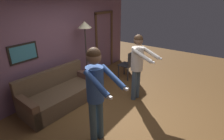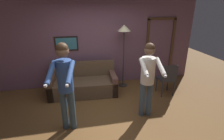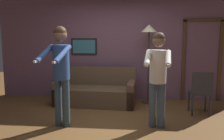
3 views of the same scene
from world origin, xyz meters
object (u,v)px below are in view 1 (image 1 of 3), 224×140
at_px(person_standing_right, 138,62).
at_px(couch, 60,94).
at_px(torchiere_lamp, 85,31).
at_px(person_standing_left, 96,88).
at_px(dining_chair_distant, 129,63).

bearing_deg(person_standing_right, couch, 133.39).
xyz_separation_m(torchiere_lamp, person_standing_left, (-1.65, -1.77, -0.52)).
bearing_deg(torchiere_lamp, person_standing_left, -132.96).
distance_m(person_standing_right, dining_chair_distant, 1.37).
height_order(person_standing_left, person_standing_right, person_standing_left).
bearing_deg(torchiere_lamp, person_standing_right, -86.92).
bearing_deg(person_standing_right, torchiere_lamp, 93.08).
bearing_deg(person_standing_left, torchiere_lamp, 47.04).
relative_size(torchiere_lamp, dining_chair_distant, 2.06).
distance_m(torchiere_lamp, dining_chair_distant, 1.76).
xyz_separation_m(couch, torchiere_lamp, (1.26, 0.23, 1.38)).
distance_m(couch, dining_chair_distant, 2.41).
xyz_separation_m(couch, dining_chair_distant, (2.32, -0.62, 0.25)).
relative_size(torchiere_lamp, person_standing_right, 1.11).
xyz_separation_m(person_standing_left, person_standing_right, (1.74, 0.11, -0.08)).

